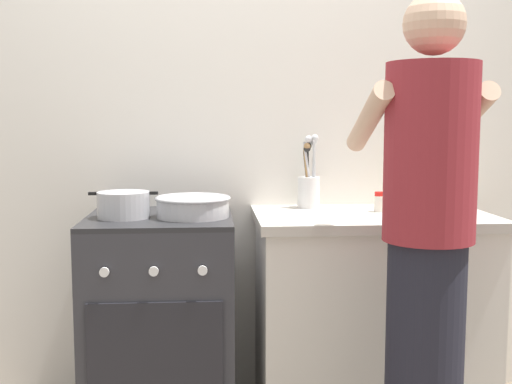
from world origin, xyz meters
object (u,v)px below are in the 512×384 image
Objects in this scene: stove_range at (161,321)px; mixing_bowl at (193,206)px; spice_bottle at (379,202)px; person at (427,252)px; pot at (124,205)px; utensil_crock at (309,185)px; oil_bottle at (413,185)px.

stove_range is 2.91× the size of mixing_bowl.
spice_bottle is 0.05× the size of person.
mixing_bowl is 0.97m from person.
pot is 3.19× the size of spice_bottle.
spice_bottle is (0.80, 0.09, -0.00)m from mixing_bowl.
mixing_bowl is (0.28, 0.00, -0.01)m from pot.
utensil_crock reaches higher than oil_bottle.
pot reaches higher than spice_bottle.
stove_range is 1.22m from oil_bottle.
oil_bottle is at bearing 2.01° from stove_range.
stove_range is 1.18m from person.
stove_range is 0.52m from mixing_bowl.
pot is at bearing -175.16° from spice_bottle.
pot is at bearing -164.30° from stove_range.
oil_bottle is (0.94, 0.08, 0.07)m from mixing_bowl.
pot is 0.28m from mixing_bowl.
pot is 0.16× the size of person.
oil_bottle reaches higher than spice_bottle.
stove_range is 3.23× the size of pot.
utensil_crock reaches higher than spice_bottle.
spice_bottle is 0.32× the size of oil_bottle.
stove_range is 10.30× the size of spice_bottle.
stove_range is at bearing -176.83° from spice_bottle.
mixing_bowl is at bearing -175.34° from oil_bottle.
utensil_crock reaches higher than pot.
stove_range is 2.71× the size of utensil_crock.
utensil_crock reaches higher than mixing_bowl.
person reaches higher than pot.
pot is 0.84× the size of utensil_crock.
stove_range is 0.52m from pot.
spice_bottle is at bearing 6.48° from mixing_bowl.
mixing_bowl is at bearing 0.12° from pot.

